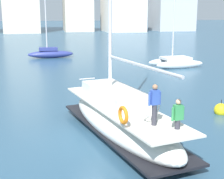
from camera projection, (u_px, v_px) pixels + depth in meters
ground_plane at (104, 138)px, 15.59m from camera, size 400.00×400.00×0.00m
main_sailboat at (120, 118)px, 15.61m from camera, size 4.42×9.89×14.26m
moored_sloop_far at (176, 61)px, 35.37m from camera, size 5.38×2.97×7.97m
moored_cutter_left at (50, 53)px, 42.32m from camera, size 5.63×1.56×8.93m
mooring_buoy at (221, 110)px, 19.26m from camera, size 0.76×0.76×0.98m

